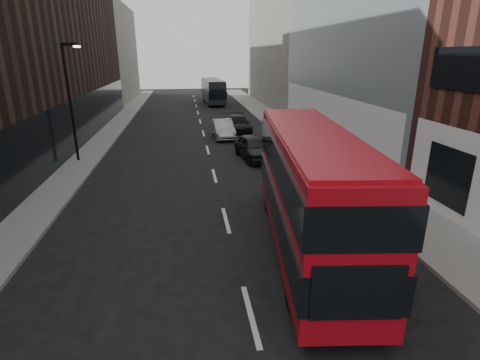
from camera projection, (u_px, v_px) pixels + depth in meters
name	position (u px, v px, depth m)	size (l,w,h in m)	color
sidewalk_right	(290.00, 132.00, 32.42)	(3.00, 80.00, 0.15)	slate
sidewalk_left	(105.00, 138.00, 30.30)	(2.00, 80.00, 0.15)	slate
building_modern_block	(367.00, 3.00, 26.06)	(5.03, 22.00, 20.00)	#94999D
building_victorian	(283.00, 28.00, 47.69)	(6.50, 24.00, 21.00)	#656159
building_left_mid	(65.00, 48.00, 32.29)	(5.00, 24.00, 14.00)	black
building_left_far	(111.00, 54.00, 53.07)	(5.00, 20.00, 13.00)	#656159
street_lamp	(71.00, 95.00, 22.39)	(1.06, 0.22, 7.00)	black
red_bus	(310.00, 186.00, 12.56)	(3.69, 10.58, 4.20)	#A70A14
grey_bus	(213.00, 91.00, 51.26)	(2.80, 10.01, 3.21)	black
car_a	(254.00, 147.00, 24.34)	(1.81, 4.49, 1.53)	black
car_b	(223.00, 129.00, 30.54)	(1.53, 4.39, 1.45)	#999BA2
car_c	(238.00, 124.00, 32.55)	(2.01, 4.95, 1.44)	black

